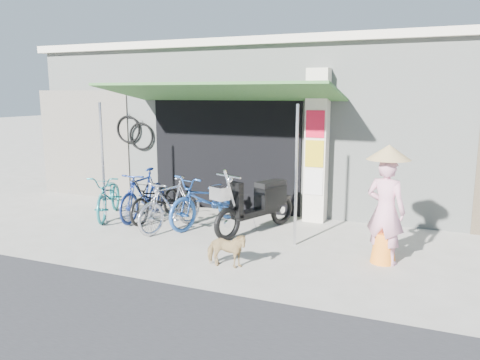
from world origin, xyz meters
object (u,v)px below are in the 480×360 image
at_px(bike_teal, 109,196).
at_px(bike_black, 156,199).
at_px(moped, 258,204).
at_px(nun, 386,206).
at_px(bike_navy, 208,199).
at_px(street_dog, 226,250).
at_px(bike_blue, 143,194).
at_px(bike_silver, 171,204).

distance_m(bike_teal, bike_black, 1.03).
bearing_deg(moped, nun, 3.95).
bearing_deg(bike_navy, street_dog, -39.35).
relative_size(bike_teal, street_dog, 2.72).
height_order(moped, nun, nun).
relative_size(bike_blue, bike_silver, 1.03).
bearing_deg(bike_navy, moped, 15.55).
bearing_deg(bike_blue, nun, -11.17).
height_order(bike_blue, moped, moped).
relative_size(bike_silver, street_dog, 2.59).
bearing_deg(nun, bike_black, 7.29).
bearing_deg(bike_black, street_dog, -35.55).
bearing_deg(bike_teal, street_dog, -50.69).
distance_m(bike_black, street_dog, 3.05).
bearing_deg(bike_teal, bike_silver, -35.15).
relative_size(bike_teal, bike_black, 1.05).
bearing_deg(bike_blue, bike_teal, -169.62).
relative_size(moped, nun, 1.08).
xyz_separation_m(bike_black, moped, (2.18, -0.01, 0.09)).
bearing_deg(bike_navy, bike_blue, -159.51).
distance_m(bike_blue, moped, 2.48).
relative_size(bike_black, moped, 0.85).
bearing_deg(street_dog, bike_silver, 45.25).
distance_m(bike_navy, street_dog, 2.31).
xyz_separation_m(street_dog, moped, (-0.19, 1.89, 0.26)).
relative_size(bike_silver, bike_navy, 0.85).
bearing_deg(bike_silver, moped, 31.59).
bearing_deg(moped, bike_black, -157.01).
height_order(bike_blue, bike_black, bike_blue).
bearing_deg(bike_blue, bike_navy, 0.77).
xyz_separation_m(bike_navy, moped, (1.05, -0.04, 0.02)).
bearing_deg(bike_black, moped, 2.83).
distance_m(bike_teal, nun, 5.56).
distance_m(bike_silver, moped, 1.63).
xyz_separation_m(bike_blue, moped, (2.47, 0.02, 0.02)).
height_order(bike_silver, bike_navy, bike_navy).
relative_size(bike_blue, street_dog, 2.66).
bearing_deg(nun, bike_teal, 11.08).
bearing_deg(bike_silver, nun, 9.01).
relative_size(bike_teal, bike_blue, 1.02).
distance_m(moped, nun, 2.47).
relative_size(bike_navy, street_dog, 3.05).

